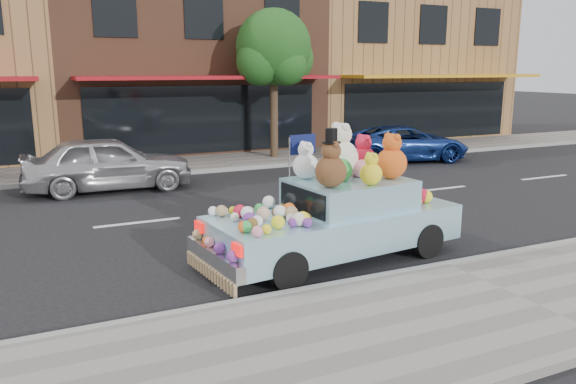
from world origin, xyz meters
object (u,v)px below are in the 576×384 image
car_silver (108,163)px  street_tree (274,54)px  car_blue (405,143)px  art_car (337,212)px

car_silver → street_tree: bearing=-62.3°
car_blue → art_car: bearing=149.8°
car_silver → car_blue: 10.20m
street_tree → car_silver: size_ratio=1.21×
car_blue → art_car: size_ratio=0.96×
street_tree → car_silver: bearing=-154.3°
street_tree → car_silver: 7.39m
car_blue → street_tree: bearing=74.1°
street_tree → art_car: bearing=-108.0°
art_car → street_tree: bearing=65.5°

